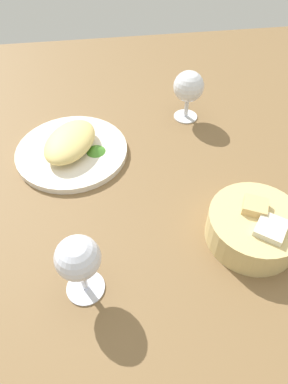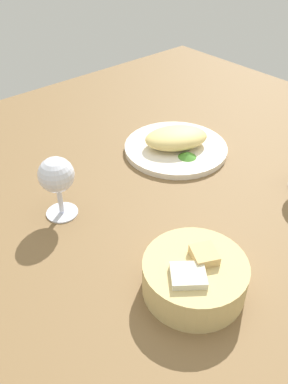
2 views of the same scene
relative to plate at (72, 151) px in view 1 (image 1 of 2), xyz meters
The scene contains 7 objects.
ground_plane 18.99cm from the plate, 51.63° to the left, with size 140.00×140.00×2.00cm, color brown.
plate is the anchor object (origin of this frame).
omelette 2.86cm from the plate, ahead, with size 15.18×9.84×4.32cm, color #E4C975.
lettuce_garnish 5.74cm from the plate, 73.76° to the left, with size 4.33×4.33×1.33cm, color #478B2C.
bread_basket 42.35cm from the plate, 49.19° to the left, with size 16.44×16.44×7.41cm.
wine_glass_near 34.34cm from the plate, ahead, with size 6.81×6.81×12.68cm.
wine_glass_far 31.06cm from the plate, 109.45° to the left, with size 7.29×7.29×12.26cm.
Camera 1 is at (48.65, -7.13, 52.15)cm, focal length 32.27 mm.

